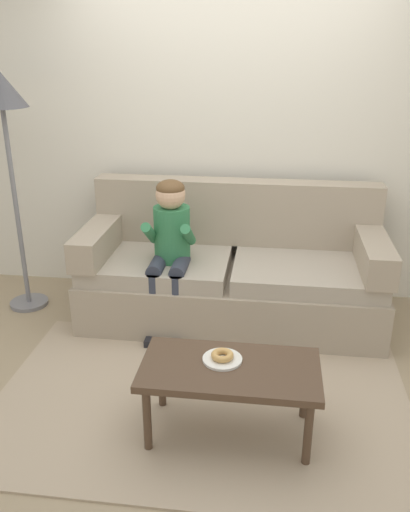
% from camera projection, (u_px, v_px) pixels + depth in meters
% --- Properties ---
extents(ground, '(10.00, 10.00, 0.00)m').
position_uv_depth(ground, '(207.00, 377.00, 3.41)').
color(ground, '#9E896B').
extents(wall_back, '(8.00, 0.10, 2.80)m').
position_uv_depth(wall_back, '(230.00, 122.00, 4.17)').
color(wall_back, silver).
rests_on(wall_back, ground).
extents(area_rug, '(2.45, 1.62, 0.01)m').
position_uv_depth(area_rug, '(201.00, 401.00, 3.18)').
color(area_rug, tan).
rests_on(area_rug, ground).
extents(couch, '(2.20, 0.90, 1.00)m').
position_uv_depth(couch, '(232.00, 273.00, 4.05)').
color(couch, tan).
rests_on(couch, ground).
extents(coffee_table, '(0.93, 0.48, 0.43)m').
position_uv_depth(coffee_table, '(230.00, 375.00, 2.79)').
color(coffee_table, '#4C3828').
rests_on(coffee_table, ground).
extents(person_child, '(0.34, 0.58, 1.10)m').
position_uv_depth(person_child, '(170.00, 241.00, 3.79)').
color(person_child, '#337A4C').
rests_on(person_child, ground).
extents(plate, '(0.21, 0.21, 0.01)m').
position_uv_depth(plate, '(222.00, 359.00, 2.82)').
color(plate, white).
rests_on(plate, coffee_table).
extents(donut, '(0.16, 0.16, 0.04)m').
position_uv_depth(donut, '(222.00, 355.00, 2.81)').
color(donut, tan).
rests_on(donut, plate).
extents(toy_controller, '(0.23, 0.09, 0.05)m').
position_uv_depth(toy_controller, '(282.00, 382.00, 3.32)').
color(toy_controller, blue).
rests_on(toy_controller, ground).
extents(floor_lamp, '(0.37, 0.37, 1.81)m').
position_uv_depth(floor_lamp, '(3.00, 111.00, 3.78)').
color(floor_lamp, slate).
rests_on(floor_lamp, ground).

